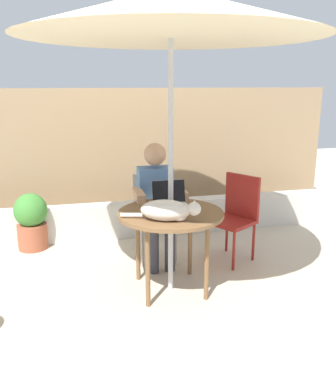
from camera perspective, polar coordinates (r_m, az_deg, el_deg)
ground_plane at (r=3.83m, az=0.35°, el=-13.05°), size 14.00×14.00×0.00m
fence_back at (r=5.48m, az=-4.66°, el=4.96°), size 5.30×0.08×1.72m
planter_wall_low at (r=5.03m, az=-3.41°, el=-3.61°), size 4.77×0.20×0.41m
patio_table at (r=3.57m, az=0.37°, el=-3.80°), size 0.91×0.91×0.72m
patio_umbrella at (r=3.43m, az=0.41°, el=23.25°), size 2.39×2.39×2.47m
chair_occupied at (r=4.31m, az=-1.97°, el=-2.45°), size 0.40×0.40×0.88m
chair_empty at (r=4.32m, az=9.31°, el=-2.61°), size 0.55×0.55×0.88m
person_seated at (r=4.12m, az=-1.56°, el=-0.80°), size 0.48×0.48×1.22m
laptop at (r=3.73m, az=0.26°, el=-0.89°), size 0.30×0.25×0.21m
cat at (r=3.31m, az=0.08°, el=-2.56°), size 0.61×0.33×0.17m
potted_plant_near_fence at (r=4.81m, az=-18.18°, el=-3.68°), size 0.36×0.36×0.63m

